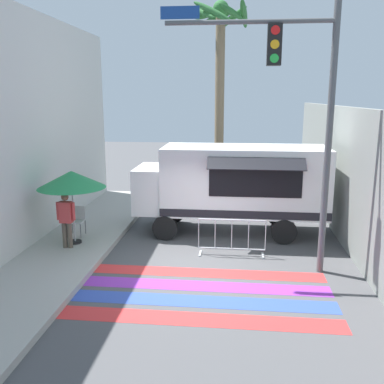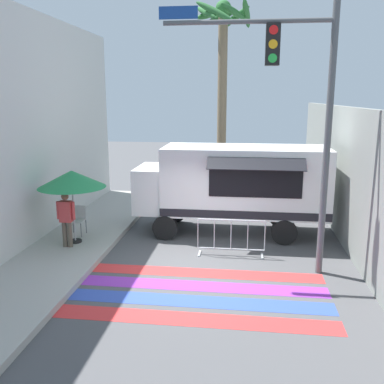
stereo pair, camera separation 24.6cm
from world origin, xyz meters
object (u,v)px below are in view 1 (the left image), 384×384
(traffic_signal_pole, at_px, (299,95))
(folding_chair, at_px, (77,218))
(vendor_person, at_px, (66,217))
(barricade_front, at_px, (232,238))
(food_truck, at_px, (230,182))
(palm_tree, at_px, (220,68))
(patio_umbrella, at_px, (71,180))

(traffic_signal_pole, xyz_separation_m, folding_chair, (-6.19, 1.73, -3.63))
(vendor_person, relative_size, barricade_front, 0.84)
(food_truck, xyz_separation_m, barricade_front, (0.12, -2.04, -1.15))
(palm_tree, bearing_deg, traffic_signal_pole, -72.97)
(traffic_signal_pole, bearing_deg, folding_chair, 164.41)
(folding_chair, xyz_separation_m, palm_tree, (4.07, 5.19, 4.68))
(patio_umbrella, bearing_deg, vendor_person, -98.91)
(patio_umbrella, distance_m, vendor_person, 1.06)
(food_truck, height_order, palm_tree, palm_tree)
(traffic_signal_pole, relative_size, palm_tree, 0.83)
(food_truck, bearing_deg, vendor_person, -152.27)
(vendor_person, relative_size, palm_tree, 0.20)
(folding_chair, xyz_separation_m, vendor_person, (0.14, -1.12, 0.34))
(traffic_signal_pole, height_order, vendor_person, traffic_signal_pole)
(patio_umbrella, height_order, folding_chair, patio_umbrella)
(patio_umbrella, distance_m, folding_chair, 1.53)
(traffic_signal_pole, bearing_deg, patio_umbrella, 170.54)
(vendor_person, distance_m, palm_tree, 8.60)
(patio_umbrella, distance_m, palm_tree, 7.82)
(patio_umbrella, height_order, palm_tree, palm_tree)
(folding_chair, distance_m, palm_tree, 8.08)
(barricade_front, bearing_deg, vendor_person, -176.24)
(patio_umbrella, relative_size, folding_chair, 2.41)
(traffic_signal_pole, bearing_deg, food_truck, 118.63)
(folding_chair, bearing_deg, palm_tree, 55.26)
(traffic_signal_pole, height_order, palm_tree, palm_tree)
(patio_umbrella, bearing_deg, traffic_signal_pole, -9.46)
(traffic_signal_pole, relative_size, patio_umbrella, 3.07)
(food_truck, bearing_deg, barricade_front, -86.60)
(barricade_front, bearing_deg, food_truck, 93.40)
(patio_umbrella, bearing_deg, food_truck, 23.93)
(traffic_signal_pole, bearing_deg, vendor_person, 174.28)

